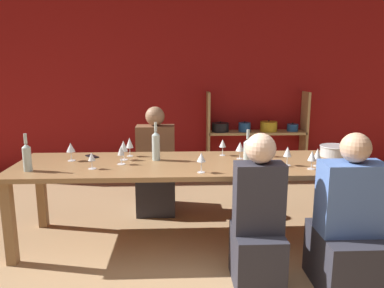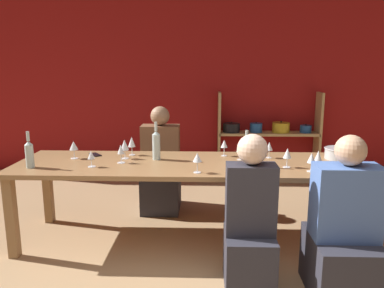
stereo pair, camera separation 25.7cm
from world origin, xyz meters
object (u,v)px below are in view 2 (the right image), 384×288
mixing_bowl (340,153)px  person_near_b (250,231)px  cell_phone (95,155)px  wine_glass_red_c (197,158)px  wine_glass_red_e (224,144)px  shelf_unit (265,145)px  wine_glass_empty_b (121,150)px  person_near_a (343,240)px  person_far_a (161,173)px  wine_glass_empty_c (312,158)px  wine_glass_empty_a (125,145)px  wine_glass_red_f (74,146)px  wine_glass_red_d (91,156)px  wine_bottle_green (29,154)px  dining_table (192,170)px  wine_glass_red_b (241,148)px  wine_glass_empty_d (269,147)px  wine_glass_white_a (318,157)px  wine_glass_white_b (287,154)px  wine_glass_red_a (132,142)px  wine_bottle_dark (246,152)px  wine_bottle_amber (156,145)px

mixing_bowl → person_near_b: person_near_b is taller
cell_phone → wine_glass_red_c: bearing=-30.1°
wine_glass_red_e → person_near_b: bearing=-81.9°
shelf_unit → wine_glass_empty_b: (-1.64, -2.21, 0.41)m
person_near_a → person_far_a: bearing=132.4°
shelf_unit → wine_glass_empty_c: (-0.02, -2.43, 0.40)m
wine_glass_empty_a → wine_glass_red_f: (-0.48, -0.01, -0.01)m
wine_glass_red_c → wine_glass_red_d: bearing=170.7°
cell_phone → wine_bottle_green: bearing=-131.3°
dining_table → wine_glass_red_f: wine_glass_red_f is taller
wine_glass_red_e → wine_glass_red_f: 1.42m
wine_glass_red_d → shelf_unit: bearing=51.5°
wine_bottle_green → wine_glass_red_b: 1.85m
dining_table → wine_glass_red_e: 0.45m
wine_glass_red_c → person_far_a: person_far_a is taller
wine_glass_red_c → wine_glass_empty_d: bearing=38.3°
mixing_bowl → dining_table: bearing=-172.1°
wine_glass_empty_c → wine_glass_white_a: bearing=49.7°
wine_glass_red_b → person_near_a: (0.63, -0.93, -0.45)m
wine_bottle_green → wine_glass_white_b: bearing=2.2°
wine_glass_red_c → wine_glass_empty_b: size_ratio=0.99×
wine_glass_red_a → wine_glass_red_e: bearing=-0.5°
wine_bottle_dark → wine_glass_red_c: (-0.42, -0.22, -0.00)m
wine_glass_red_c → wine_glass_empty_c: wine_glass_red_c is taller
wine_bottle_dark → wine_glass_white_a: size_ratio=2.03×
mixing_bowl → wine_glass_red_b: wine_glass_red_b is taller
wine_glass_red_d → wine_glass_empty_b: bearing=32.5°
mixing_bowl → wine_bottle_green: 2.78m
wine_glass_red_a → wine_glass_empty_b: size_ratio=1.09×
wine_glass_red_a → wine_glass_empty_b: wine_glass_red_a is taller
wine_bottle_amber → wine_glass_red_d: (-0.52, -0.28, -0.04)m
wine_glass_empty_a → wine_glass_white_b: bearing=-10.1°
wine_glass_red_e → wine_glass_empty_c: bearing=-37.5°
wine_glass_red_b → person_near_a: size_ratio=0.14×
wine_bottle_dark → wine_glass_red_c: wine_bottle_dark is taller
dining_table → wine_bottle_dark: 0.52m
wine_glass_empty_d → cell_phone: 1.68m
wine_glass_empty_c → person_far_a: (-1.36, 1.04, -0.43)m
wine_glass_red_d → wine_glass_red_e: size_ratio=0.90×
wine_bottle_dark → wine_glass_red_b: 0.23m
wine_glass_empty_b → person_far_a: person_far_a is taller
wine_bottle_dark → shelf_unit: bearing=76.7°
wine_bottle_green → wine_glass_red_d: size_ratio=2.19×
wine_glass_empty_c → wine_glass_red_e: bearing=142.5°
wine_bottle_green → wine_glass_empty_c: wine_bottle_green is taller
wine_bottle_dark → person_near_a: person_near_a is taller
wine_glass_red_a → person_near_a: bearing=-32.9°
wine_glass_empty_d → person_far_a: person_far_a is taller
wine_glass_empty_b → wine_glass_red_d: bearing=-147.5°
cell_phone → wine_glass_red_e: bearing=0.3°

